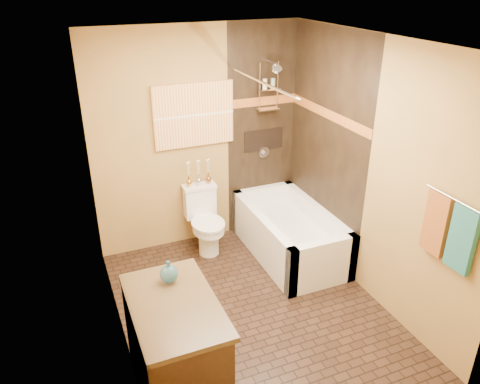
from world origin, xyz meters
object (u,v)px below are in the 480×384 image
sunset_painting (194,115)px  toilet (205,220)px  vanity (176,350)px  bathtub (289,237)px

sunset_painting → toilet: bearing=-90.0°
sunset_painting → vanity: bearing=-112.0°
bathtub → toilet: bearing=151.0°
toilet → vanity: 2.10m
toilet → vanity: (-0.87, -1.91, 0.06)m
sunset_painting → bathtub: (0.85, -0.73, -1.33)m
bathtub → toilet: 0.99m
sunset_painting → toilet: (0.00, -0.25, -1.17)m
sunset_painting → toilet: 1.20m
vanity → bathtub: bearing=39.7°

